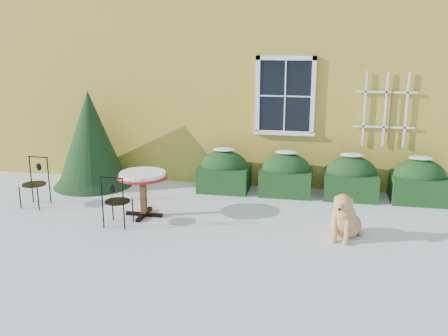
% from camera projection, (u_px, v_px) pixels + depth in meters
% --- Properties ---
extents(ground, '(80.00, 80.00, 0.00)m').
position_uv_depth(ground, '(212.00, 237.00, 8.14)').
color(ground, white).
rests_on(ground, ground).
extents(house, '(12.40, 8.40, 6.40)m').
position_uv_depth(house, '(265.00, 35.00, 13.96)').
color(house, gold).
rests_on(house, ground).
extents(hedge_row, '(4.95, 0.80, 0.91)m').
position_uv_depth(hedge_row, '(318.00, 177.00, 10.15)').
color(hedge_row, black).
rests_on(hedge_row, ground).
extents(evergreen_shrub, '(1.71, 1.71, 2.07)m').
position_uv_depth(evergreen_shrub, '(91.00, 148.00, 10.75)').
color(evergreen_shrub, black).
rests_on(evergreen_shrub, ground).
extents(bistro_table, '(0.89, 0.89, 0.82)m').
position_uv_depth(bistro_table, '(143.00, 180.00, 8.91)').
color(bistro_table, black).
rests_on(bistro_table, ground).
extents(patio_chair_near, '(0.44, 0.44, 0.91)m').
position_uv_depth(patio_chair_near, '(117.00, 200.00, 8.50)').
color(patio_chair_near, black).
rests_on(patio_chair_near, ground).
extents(patio_chair_far, '(0.45, 0.45, 0.94)m').
position_uv_depth(patio_chair_far, '(35.00, 182.00, 9.53)').
color(patio_chair_far, black).
rests_on(patio_chair_far, ground).
extents(dog, '(0.64, 0.87, 0.82)m').
position_uv_depth(dog, '(344.00, 219.00, 8.00)').
color(dog, tan).
rests_on(dog, ground).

